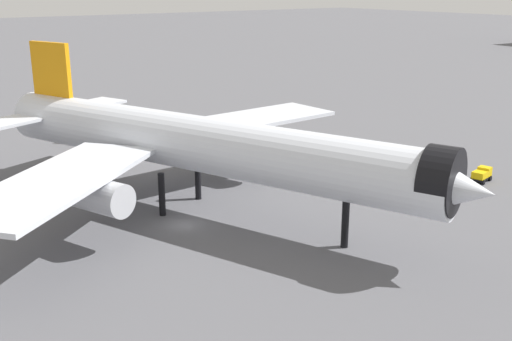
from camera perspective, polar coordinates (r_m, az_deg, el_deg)
ground at (r=68.20m, az=-6.76°, el=-5.06°), size 900.00×900.00×0.00m
airliner_near_gate at (r=69.65m, az=-5.67°, el=2.46°), size 63.13×56.35×18.36m
service_truck_front at (r=106.28m, az=-15.75°, el=3.41°), size 5.51×5.52×3.00m
baggage_tug_wing at (r=87.46m, az=20.38°, el=-0.35°), size 2.44×3.46×1.85m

